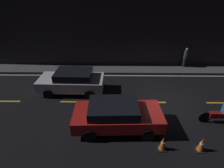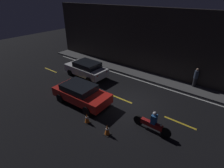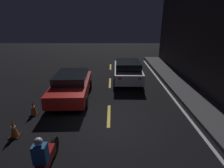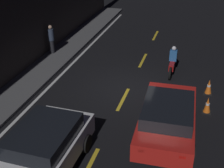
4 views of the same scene
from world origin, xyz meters
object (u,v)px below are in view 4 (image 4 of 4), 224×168
at_px(motorcycle, 173,62).
at_px(pedestrian, 51,39).
at_px(taxi_red, 167,117).
at_px(sedan_white, 42,150).
at_px(traffic_cone_mid, 209,87).
at_px(traffic_cone_near, 207,105).

xyz_separation_m(motorcycle, pedestrian, (0.46, 6.95, 0.41)).
height_order(taxi_red, motorcycle, taxi_red).
relative_size(sedan_white, traffic_cone_mid, 6.08).
height_order(traffic_cone_mid, pedestrian, pedestrian).
relative_size(taxi_red, traffic_cone_mid, 6.27).
distance_m(motorcycle, pedestrian, 6.98).
bearing_deg(pedestrian, sedan_white, -155.75).
height_order(sedan_white, taxi_red, sedan_white).
bearing_deg(traffic_cone_near, motorcycle, 27.39).
bearing_deg(sedan_white, traffic_cone_mid, 144.64).
distance_m(motorcycle, traffic_cone_mid, 2.60).
xyz_separation_m(traffic_cone_near, pedestrian, (3.93, 8.75, 0.64)).
bearing_deg(motorcycle, sedan_white, 160.39).
relative_size(taxi_red, motorcycle, 1.84).
bearing_deg(pedestrian, traffic_cone_near, -114.19).
relative_size(traffic_cone_near, traffic_cone_mid, 0.98).
height_order(taxi_red, pedestrian, pedestrian).
bearing_deg(taxi_red, traffic_cone_near, -37.38).
bearing_deg(traffic_cone_mid, taxi_red, 158.44).
xyz_separation_m(sedan_white, taxi_red, (2.90, -3.39, -0.04)).
bearing_deg(traffic_cone_mid, traffic_cone_near, 178.88).
bearing_deg(motorcycle, taxi_red, -175.65).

